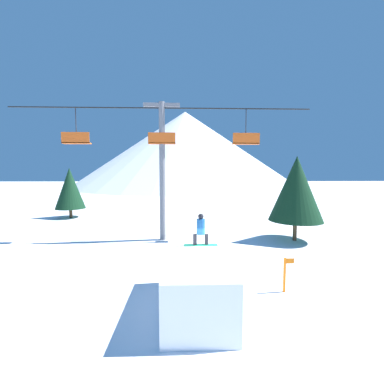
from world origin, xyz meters
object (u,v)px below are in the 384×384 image
(snowboarder, at_px, (201,230))
(pine_tree_near, at_px, (296,189))
(snow_ramp, at_px, (197,283))
(trail_marker, at_px, (285,274))

(snowboarder, relative_size, pine_tree_near, 0.23)
(snow_ramp, bearing_deg, trail_marker, 17.17)
(snowboarder, height_order, pine_tree_near, pine_tree_near)
(snowboarder, distance_m, pine_tree_near, 9.91)
(snowboarder, bearing_deg, trail_marker, -5.47)
(pine_tree_near, bearing_deg, snow_ramp, -130.12)
(snow_ramp, relative_size, trail_marker, 3.12)
(snowboarder, xyz_separation_m, pine_tree_near, (6.88, 7.04, 1.11))
(trail_marker, bearing_deg, pine_tree_near, 63.78)
(snow_ramp, xyz_separation_m, trail_marker, (3.48, 1.08, -0.17))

